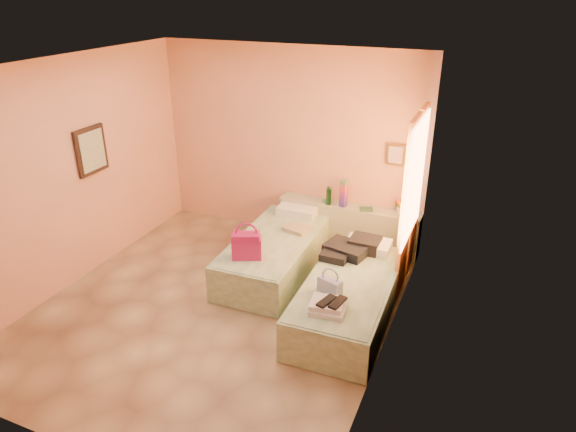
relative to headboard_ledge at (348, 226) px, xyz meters
name	(u,v)px	position (x,y,z in m)	size (l,w,h in m)	color
ground	(217,307)	(-0.98, -2.10, -0.33)	(4.50, 4.50, 0.00)	tan
room_walls	(249,153)	(-0.77, -1.53, 1.46)	(4.02, 4.51, 2.81)	#EB9C7D
headboard_ledge	(348,226)	(0.00, 0.00, 0.00)	(2.05, 0.30, 0.65)	#9FA788
bed_left	(275,254)	(-0.69, -1.05, -0.08)	(0.90, 2.00, 0.50)	beige
bed_right	(348,300)	(0.52, -1.70, -0.08)	(0.90, 2.00, 0.50)	beige
water_bottle	(329,196)	(-0.29, -0.07, 0.45)	(0.07, 0.07, 0.26)	#153B1D
rainbow_box	(344,193)	(-0.07, -0.05, 0.52)	(0.09, 0.09, 0.39)	#AE1555
small_dish	(326,201)	(-0.34, 0.00, 0.34)	(0.12, 0.12, 0.03)	#4B896E
green_book	(366,209)	(0.27, -0.06, 0.34)	(0.18, 0.13, 0.03)	#284B33
flower_vase	(401,205)	(0.72, 0.04, 0.44)	(0.18, 0.18, 0.24)	silver
magenta_handbag	(247,245)	(-0.78, -1.66, 0.34)	(0.35, 0.20, 0.33)	#AE1555
khaki_garment	(297,229)	(-0.49, -0.74, 0.20)	(0.33, 0.27, 0.06)	tan
clothes_pile	(350,248)	(0.35, -1.10, 0.26)	(0.55, 0.55, 0.16)	black
blue_handbag	(330,286)	(0.40, -2.01, 0.26)	(0.26, 0.11, 0.17)	#435BA2
towel_stack	(328,307)	(0.49, -2.34, 0.23)	(0.35, 0.30, 0.10)	silver
sandal_pair	(332,302)	(0.53, -2.33, 0.29)	(0.18, 0.25, 0.03)	black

